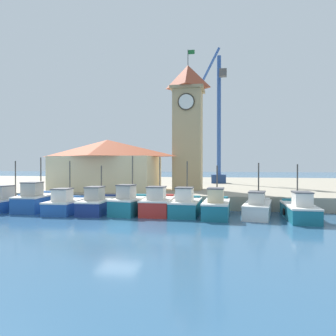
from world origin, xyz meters
TOP-DOWN VIEW (x-y plane):
  - ground_plane at (0.00, 0.00)m, footprint 300.00×300.00m
  - quay_wharf at (0.00, 28.29)m, footprint 120.00×40.00m
  - fishing_boat_far_left at (-11.41, 5.61)m, footprint 2.41×5.07m
  - fishing_boat_left_outer at (-9.01, 5.79)m, footprint 2.41×4.92m
  - fishing_boat_left_inner at (-6.03, 5.11)m, footprint 2.33×4.90m
  - fishing_boat_mid_left at (-3.51, 5.50)m, footprint 2.14×5.30m
  - fishing_boat_center at (-0.86, 5.25)m, footprint 2.42×4.27m
  - fishing_boat_mid_right at (1.30, 5.70)m, footprint 2.27×4.71m
  - fishing_boat_right_inner at (3.47, 5.52)m, footprint 2.21×4.58m
  - fishing_boat_right_outer at (5.76, 4.96)m, footprint 2.02×4.74m
  - fishing_boat_far_right at (8.75, 5.73)m, footprint 2.64×5.47m
  - fishing_boat_end_right at (11.46, 4.83)m, footprint 1.99×5.29m
  - clock_tower at (2.50, 15.25)m, footprint 3.41×3.41m
  - warehouse_left at (-5.69, 13.38)m, footprint 10.46×7.13m
  - port_crane_near at (5.41, 27.75)m, footprint 4.18×7.19m
  - dock_worker_near_tower at (-3.38, 10.26)m, footprint 0.34×0.22m

SIDE VIEW (x-z plane):
  - ground_plane at x=0.00m, z-range 0.00..0.00m
  - quay_wharf at x=0.00m, z-range 0.00..1.19m
  - fishing_boat_far_right at x=8.75m, z-range -1.32..2.63m
  - fishing_boat_left_inner at x=-6.03m, z-range -1.39..2.73m
  - fishing_boat_end_right at x=11.46m, z-range -1.24..2.61m
  - fishing_boat_far_left at x=-11.41m, z-range -1.37..2.76m
  - fishing_boat_mid_left at x=-3.51m, z-range -1.14..2.58m
  - fishing_boat_right_inner at x=3.47m, z-range -1.30..2.78m
  - fishing_boat_right_outer at x=5.76m, z-range -1.12..2.62m
  - fishing_boat_mid_right at x=1.30m, z-range -1.44..2.96m
  - fishing_boat_center at x=-0.86m, z-range -1.45..3.05m
  - fishing_boat_left_outer at x=-9.01m, z-range -1.38..3.04m
  - dock_worker_near_tower at x=-3.38m, z-range 1.22..2.84m
  - warehouse_left at x=-5.69m, z-range 1.24..6.44m
  - clock_tower at x=2.50m, z-range 0.77..15.44m
  - port_crane_near at x=5.41m, z-range -1.36..17.77m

